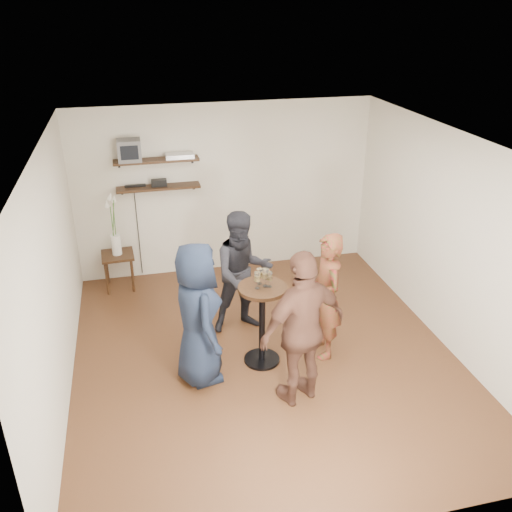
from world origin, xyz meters
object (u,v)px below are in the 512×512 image
Objects in this scene: person_navy at (197,314)px; person_brown at (303,329)px; person_plaid at (326,296)px; dvd_deck at (180,156)px; person_dark at (243,273)px; crt_monitor at (129,150)px; drinks_table at (262,314)px; radio at (159,183)px; side_table at (118,260)px.

person_navy is 0.95× the size of person_brown.
person_plaid is 0.89× the size of person_brown.
dvd_deck reaches higher than person_dark.
dvd_deck is 0.23× the size of person_brown.
crt_monitor is 3.44m from person_plaid.
drinks_table is at bearing -62.10° from crt_monitor.
crt_monitor is at bearing 180.00° from dvd_deck.
person_brown is (1.00, -0.59, 0.04)m from person_navy.
drinks_table is 0.58× the size of person_brown.
person_navy is at bearing -86.16° from radio.
person_dark is (1.56, -1.49, 0.35)m from side_table.
crt_monitor is 0.62m from radio.
crt_monitor is at bearing 121.45° from person_dark.
person_plaid is 0.97× the size of person_dark.
person_dark is at bearing -43.80° from side_table.
radio is at bearing -88.65° from person_brown.
person_dark reaches higher than side_table.
person_plaid reaches higher than drinks_table.
radio is at bearing -5.97° from person_navy.
side_table is 0.34× the size of person_dark.
person_navy is (0.17, -2.59, -0.69)m from radio.
crt_monitor is 3.10m from drinks_table.
radio is 3.08m from person_plaid.
drinks_table is 0.79m from person_navy.
person_navy is (-0.76, -0.13, 0.18)m from drinks_table.
person_brown is (0.31, -1.49, 0.06)m from person_dark.
drinks_table is (0.61, -2.46, -1.25)m from dvd_deck.
crt_monitor is 2.42m from person_dark.
radio is at bearing 180.00° from dvd_deck.
dvd_deck reaches higher than person_plaid.
dvd_deck is at bearing 0.00° from crt_monitor.
person_dark is (0.55, -1.69, -1.09)m from dvd_deck.
side_table is 2.19m from person_dark.
dvd_deck is at bearing -93.85° from person_brown.
crt_monitor is at bearing -82.99° from person_brown.
crt_monitor is at bearing 2.10° from person_navy.
dvd_deck is 0.73× the size of side_table.
dvd_deck reaches higher than radio.
person_plaid is at bearing -47.32° from person_dark.
dvd_deck is 0.24× the size of person_navy.
crt_monitor is at bearing -139.99° from person_plaid.
radio is 2.03m from person_dark.
person_dark is (-0.06, 0.76, 0.16)m from drinks_table.
dvd_deck is (0.69, 0.00, -0.12)m from crt_monitor.
radio is at bearing -145.47° from person_plaid.
person_brown is at bearing -82.87° from person_dark.
crt_monitor is 1.61m from side_table.
person_dark is (-0.83, 0.76, 0.03)m from person_plaid.
person_brown is at bearing -57.92° from side_table.
side_table is (-0.69, -0.20, -1.06)m from radio.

